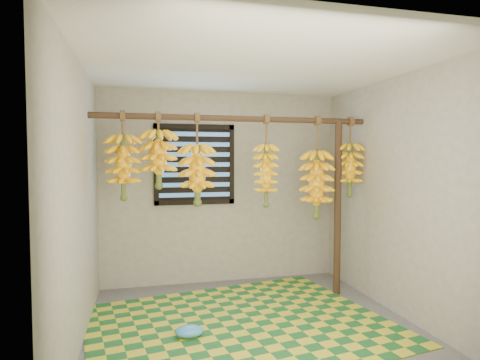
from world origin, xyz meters
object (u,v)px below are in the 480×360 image
object	(u,v)px
woven_mat	(240,325)
banana_bunch_e	(317,184)
banana_bunch_f	(350,169)
banana_bunch_b	(159,159)
plastic_bag	(189,331)
banana_bunch_a	(123,167)
banana_bunch_c	(197,174)
support_post	(338,208)
banana_bunch_d	(266,175)

from	to	relation	value
woven_mat	banana_bunch_e	world-z (taller)	banana_bunch_e
banana_bunch_f	banana_bunch_b	bearing A→B (deg)	180.00
banana_bunch_f	plastic_bag	bearing A→B (deg)	-158.96
banana_bunch_a	banana_bunch_b	distance (m)	0.36
woven_mat	banana_bunch_c	distance (m)	1.56
banana_bunch_b	woven_mat	bearing A→B (deg)	-40.09
banana_bunch_a	banana_bunch_f	bearing A→B (deg)	0.00
support_post	plastic_bag	xyz separation A→B (m)	(-1.81, -0.75, -0.94)
banana_bunch_d	banana_bunch_c	bearing A→B (deg)	180.00
plastic_bag	banana_bunch_d	world-z (taller)	banana_bunch_d
banana_bunch_a	banana_bunch_b	xyz separation A→B (m)	(0.35, 0.00, 0.08)
banana_bunch_e	banana_bunch_c	bearing A→B (deg)	180.00
support_post	banana_bunch_d	world-z (taller)	banana_bunch_d
banana_bunch_a	banana_bunch_f	size ratio (longest dim) A/B	0.97
banana_bunch_c	banana_bunch_e	distance (m)	1.37
support_post	banana_bunch_d	distance (m)	0.95
banana_bunch_c	banana_bunch_e	world-z (taller)	same
woven_mat	plastic_bag	distance (m)	0.52
banana_bunch_a	banana_bunch_e	world-z (taller)	same
plastic_bag	banana_bunch_c	size ratio (longest dim) A/B	0.26
support_post	woven_mat	distance (m)	1.75
plastic_bag	banana_bunch_f	size ratio (longest dim) A/B	0.27
banana_bunch_d	woven_mat	bearing A→B (deg)	-126.62
woven_mat	support_post	bearing A→B (deg)	24.53
support_post	banana_bunch_d	xyz separation A→B (m)	(-0.87, -0.00, 0.40)
banana_bunch_e	support_post	bearing A→B (deg)	0.00
banana_bunch_f	banana_bunch_a	bearing A→B (deg)	180.00
banana_bunch_a	banana_bunch_d	xyz separation A→B (m)	(1.50, -0.00, -0.09)
plastic_bag	banana_bunch_b	distance (m)	1.70
banana_bunch_e	banana_bunch_f	world-z (taller)	same
woven_mat	banana_bunch_f	distance (m)	2.14
banana_bunch_c	banana_bunch_f	distance (m)	1.78
support_post	banana_bunch_b	world-z (taller)	banana_bunch_b
support_post	banana_bunch_f	xyz separation A→B (m)	(0.15, 0.00, 0.45)
woven_mat	banana_bunch_c	size ratio (longest dim) A/B	2.85
banana_bunch_c	banana_bunch_f	xyz separation A→B (m)	(1.78, 0.00, 0.04)
support_post	banana_bunch_a	xyz separation A→B (m)	(-2.37, 0.00, 0.49)
banana_bunch_e	banana_bunch_b	bearing A→B (deg)	180.00
woven_mat	banana_bunch_a	size ratio (longest dim) A/B	3.07
plastic_bag	woven_mat	bearing A→B (deg)	17.32
plastic_bag	banana_bunch_a	distance (m)	1.71
banana_bunch_d	banana_bunch_a	bearing A→B (deg)	180.00
banana_bunch_c	woven_mat	bearing A→B (deg)	-62.38
banana_bunch_a	banana_bunch_e	size ratio (longest dim) A/B	0.78
banana_bunch_f	banana_bunch_c	bearing A→B (deg)	180.00
plastic_bag	banana_bunch_c	distance (m)	1.55
banana_bunch_c	banana_bunch_e	size ratio (longest dim) A/B	0.84
banana_bunch_a	banana_bunch_c	size ratio (longest dim) A/B	0.93
banana_bunch_d	banana_bunch_e	bearing A→B (deg)	0.00
banana_bunch_a	banana_bunch_d	size ratio (longest dim) A/B	0.89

